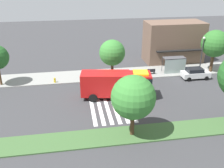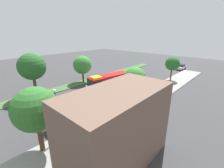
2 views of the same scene
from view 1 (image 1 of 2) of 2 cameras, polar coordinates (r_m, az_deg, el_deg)
name	(u,v)px [view 1 (image 1 of 2)]	position (r m, az deg, el deg)	size (l,w,h in m)	color
ground_plane	(123,100)	(32.81, 2.42, -3.52)	(120.00, 120.00, 0.00)	#38383A
sidewalk	(112,74)	(40.57, -0.07, 2.20)	(60.00, 4.92, 0.14)	gray
median_strip	(138,134)	(26.34, 5.89, -11.10)	(60.00, 3.00, 0.14)	#3D6033
crosswalk	(109,101)	(32.52, -0.74, -3.75)	(4.95, 11.26, 0.01)	silver
fire_truck	(118,84)	(32.47, 1.42, 0.11)	(9.39, 3.96, 3.61)	#B71414
parked_car_mid	(195,73)	(40.86, 18.25, 2.32)	(4.26, 2.09, 1.70)	silver
bus_stop_shelter	(175,62)	(41.71, 13.95, 4.76)	(3.50, 1.40, 2.46)	#4C4C51
bench_near_shelter	(150,71)	(40.79, 8.57, 2.83)	(1.60, 0.50, 0.90)	black
bench_west_of_shelter	(128,73)	(39.85, 3.52, 2.54)	(1.60, 0.50, 0.90)	#2D472D
street_lamp	(202,52)	(42.25, 19.63, 6.81)	(0.36, 0.36, 5.90)	#2D2D30
storefront_building	(173,42)	(47.34, 13.66, 9.20)	(10.12, 5.86, 7.14)	brown
sidewalk_tree_west	(112,53)	(37.85, 0.04, 7.04)	(3.87, 3.87, 5.91)	#47301E
sidewalk_tree_center	(215,44)	(43.40, 22.18, 8.38)	(4.28, 4.28, 6.77)	#513823
median_tree_far_west	(133,97)	(24.01, 4.82, -3.02)	(4.30, 4.30, 6.32)	#47301E
fire_hydrant	(55,80)	(38.24, -12.78, 0.84)	(0.28, 0.28, 0.70)	gold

